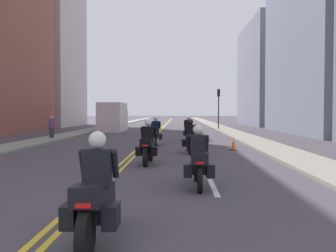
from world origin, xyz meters
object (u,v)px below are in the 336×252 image
traffic_cone_0 (233,143)px  parked_truck (114,118)px  motorcycle_5 (188,131)px  pedestrian_0 (52,127)px  motorcycle_3 (190,139)px  motorcycle_4 (156,133)px  traffic_light_far (219,101)px  motorcycle_0 (96,199)px  motorcycle_1 (198,162)px  motorcycle_2 (148,146)px

traffic_cone_0 → parked_truck: parked_truck is taller
motorcycle_5 → pedestrian_0: (-9.51, 0.76, 0.19)m
motorcycle_3 → motorcycle_5: (0.10, 8.01, 0.01)m
motorcycle_4 → pedestrian_0: 8.80m
motorcycle_5 → traffic_light_far: 16.45m
traffic_cone_0 → pedestrian_0: (-11.61, 7.41, 0.50)m
traffic_light_far → motorcycle_0: bearing=-98.4°
traffic_cone_0 → parked_truck: 21.33m
motorcycle_1 → parked_truck: bearing=102.9°
motorcycle_5 → pedestrian_0: 9.54m
motorcycle_4 → motorcycle_5: size_ratio=0.97×
motorcycle_3 → motorcycle_4: motorcycle_4 is taller
motorcycle_0 → motorcycle_4: 16.96m
motorcycle_5 → traffic_light_far: traffic_light_far is taller
motorcycle_2 → traffic_light_far: traffic_light_far is taller
traffic_light_far → traffic_cone_0: bearing=-93.8°
motorcycle_1 → pedestrian_0: 19.54m
parked_truck → motorcycle_4: bearing=-72.4°
motorcycle_3 → traffic_cone_0: 2.60m
motorcycle_4 → traffic_light_far: bearing=70.8°
motorcycle_1 → traffic_cone_0: bearing=76.3°
motorcycle_3 → traffic_cone_0: bearing=34.9°
motorcycle_3 → traffic_cone_0: (2.19, 1.36, -0.30)m
pedestrian_0 → motorcycle_3: bearing=-74.1°
motorcycle_3 → parked_truck: (-7.05, 20.56, 0.62)m
motorcycle_0 → motorcycle_2: 8.77m
motorcycle_0 → motorcycle_5: motorcycle_0 is taller
pedestrian_0 → parked_truck: bearing=47.6°
motorcycle_4 → motorcycle_0: bearing=-92.9°
motorcycle_4 → motorcycle_2: bearing=-92.0°
motorcycle_1 → motorcycle_4: motorcycle_4 is taller
motorcycle_4 → traffic_light_far: 20.58m
motorcycle_1 → motorcycle_2: (-1.64, 4.40, 0.00)m
motorcycle_1 → motorcycle_0: bearing=-111.9°
traffic_cone_0 → parked_truck: (-9.25, 19.20, 0.93)m
motorcycle_0 → traffic_light_far: 37.10m
parked_truck → motorcycle_5: bearing=-60.3°
traffic_light_far → pedestrian_0: traffic_light_far is taller
motorcycle_1 → traffic_cone_0: 9.99m
traffic_cone_0 → motorcycle_2: bearing=-126.0°
motorcycle_2 → parked_truck: parked_truck is taller
motorcycle_2 → motorcycle_4: (-0.20, 8.19, 0.02)m
motorcycle_3 → pedestrian_0: size_ratio=1.30×
motorcycle_3 → parked_truck: bearing=112.1°
parked_truck → traffic_light_far: bearing=17.2°
motorcycle_5 → motorcycle_4: bearing=-120.5°
motorcycle_0 → motorcycle_4: size_ratio=1.02×
motorcycle_4 → traffic_light_far: (5.57, 19.67, 2.36)m
motorcycle_5 → pedestrian_0: size_ratio=1.40×
motorcycle_4 → motorcycle_5: (1.98, 3.79, -0.03)m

